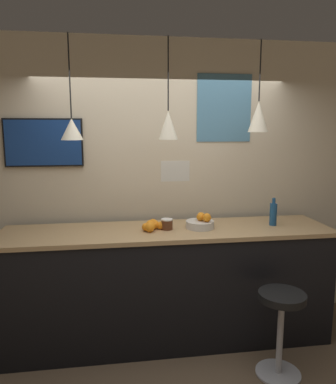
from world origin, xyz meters
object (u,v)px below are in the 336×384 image
object	(u,v)px
fruit_bowl	(201,223)
mounted_tv	(44,143)
spread_jar	(167,224)
bar_stool	(281,317)
juice_bottle	(273,214)

from	to	relation	value
fruit_bowl	mounted_tv	xyz separation A→B (m)	(-1.45, 0.43, 0.74)
spread_jar	fruit_bowl	bearing A→B (deg)	-0.45
bar_stool	fruit_bowl	world-z (taller)	fruit_bowl
juice_bottle	mounted_tv	size ratio (longest dim) A/B	0.36
bar_stool	mounted_tv	bearing A→B (deg)	150.98
juice_bottle	spread_jar	distance (m)	1.04
juice_bottle	mounted_tv	distance (m)	2.31
fruit_bowl	juice_bottle	xyz separation A→B (m)	(0.72, 0.00, 0.06)
juice_bottle	spread_jar	size ratio (longest dim) A/B	2.49
bar_stool	spread_jar	world-z (taller)	spread_jar
bar_stool	mounted_tv	xyz separation A→B (m)	(-1.97, 1.09, 1.37)
bar_stool	spread_jar	bearing A→B (deg)	141.43
bar_stool	mounted_tv	distance (m)	2.64
bar_stool	juice_bottle	world-z (taller)	juice_bottle
fruit_bowl	spread_jar	distance (m)	0.32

